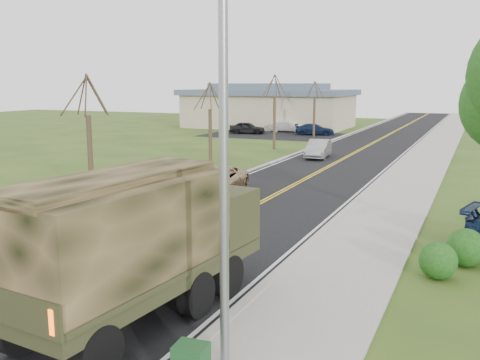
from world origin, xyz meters
The scene contains 17 objects.
ground centered at (0.00, 0.00, 0.00)m, with size 160.00×160.00×0.00m, color #2E4918.
road centered at (0.00, 40.00, 0.01)m, with size 8.00×120.00×0.01m, color black.
curb_right centered at (4.15, 40.00, 0.06)m, with size 0.30×120.00×0.12m, color #9E998E.
sidewalk_right centered at (5.90, 40.00, 0.05)m, with size 3.20×120.00×0.10m, color #9E998E.
curb_left centered at (-4.15, 40.00, 0.05)m, with size 0.30×120.00×0.10m, color #9E998E.
street_light centered at (4.90, -0.50, 4.43)m, with size 1.65×0.22×8.00m.
bare_tree_a centered at (-7.00, 10.00, 2.63)m, with size 1.93×2.26×6.08m.
bare_tree_b centered at (-7.00, 22.00, 2.48)m, with size 1.83×2.14×5.73m.
bare_tree_c centered at (-7.00, 34.00, 2.78)m, with size 2.04×2.39×6.42m.
bare_tree_d centered at (-7.00, 46.00, 2.55)m, with size 1.88×2.20×5.91m.
commercial_building centered at (-15.98, 55.97, 2.69)m, with size 25.50×21.50×5.65m.
military_truck centered at (2.17, 0.58, 2.10)m, with size 3.23×7.57×3.67m.
suv_champagne centered at (-2.88, 14.61, 0.70)m, with size 2.34×5.06×1.41m, color tan.
sedan_silver centered at (-1.91, 30.12, 0.70)m, with size 1.47×4.22×1.39m, color #A4A4A9.
lot_car_dark centered at (-14.84, 46.11, 0.68)m, with size 1.61×4.01×1.37m, color black.
lot_car_silver centered at (-11.43, 50.00, 0.66)m, with size 1.40×4.01×1.32m, color silver.
lot_car_navy centered at (-7.45, 47.85, 0.63)m, with size 1.75×4.31×1.25m, color #101D3B.
Camera 1 is at (9.37, -9.42, 5.62)m, focal length 40.00 mm.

